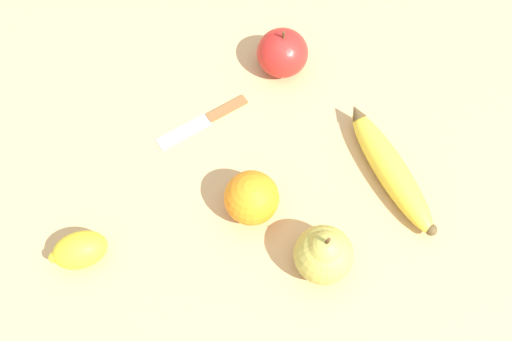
% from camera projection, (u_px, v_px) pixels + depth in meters
% --- Properties ---
extents(ground_plane, '(3.00, 3.00, 0.00)m').
position_uv_depth(ground_plane, '(304.00, 183.00, 0.88)').
color(ground_plane, tan).
extents(banana, '(0.17, 0.20, 0.04)m').
position_uv_depth(banana, '(390.00, 169.00, 0.86)').
color(banana, yellow).
rests_on(banana, ground_plane).
extents(orange, '(0.08, 0.08, 0.08)m').
position_uv_depth(orange, '(252.00, 198.00, 0.83)').
color(orange, orange).
rests_on(orange, ground_plane).
extents(pear, '(0.08, 0.08, 0.10)m').
position_uv_depth(pear, '(324.00, 254.00, 0.78)').
color(pear, '#B7AD47').
rests_on(pear, ground_plane).
extents(apple, '(0.08, 0.08, 0.09)m').
position_uv_depth(apple, '(282.00, 53.00, 0.94)').
color(apple, red).
rests_on(apple, ground_plane).
extents(lemon, '(0.09, 0.09, 0.05)m').
position_uv_depth(lemon, '(80.00, 250.00, 0.81)').
color(lemon, yellow).
rests_on(lemon, ground_plane).
extents(paring_knife, '(0.14, 0.10, 0.01)m').
position_uv_depth(paring_knife, '(206.00, 119.00, 0.92)').
color(paring_knife, silver).
rests_on(paring_knife, ground_plane).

